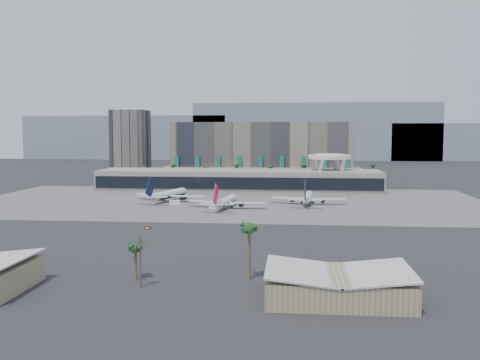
# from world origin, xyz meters

# --- Properties ---
(ground) EXTENTS (900.00, 900.00, 0.00)m
(ground) POSITION_xyz_m (0.00, 0.00, 0.00)
(ground) COLOR #232326
(ground) RESTS_ON ground
(apron_pad) EXTENTS (260.00, 130.00, 0.06)m
(apron_pad) POSITION_xyz_m (0.00, 55.00, 0.03)
(apron_pad) COLOR #5B5B59
(apron_pad) RESTS_ON ground
(mountain_ridge) EXTENTS (680.00, 60.00, 70.00)m
(mountain_ridge) POSITION_xyz_m (27.88, 470.00, 29.89)
(mountain_ridge) COLOR gray
(mountain_ridge) RESTS_ON ground
(hotel) EXTENTS (140.00, 30.00, 42.00)m
(hotel) POSITION_xyz_m (10.00, 174.41, 16.81)
(hotel) COLOR gray
(hotel) RESTS_ON ground
(office_tower) EXTENTS (30.00, 30.00, 52.00)m
(office_tower) POSITION_xyz_m (-95.00, 200.00, 22.94)
(office_tower) COLOR black
(office_tower) RESTS_ON ground
(terminal) EXTENTS (170.00, 32.50, 14.50)m
(terminal) POSITION_xyz_m (0.00, 109.84, 6.52)
(terminal) COLOR #A39C8F
(terminal) RESTS_ON ground
(saucer_structure) EXTENTS (26.00, 26.00, 21.89)m
(saucer_structure) POSITION_xyz_m (55.00, 116.00, 18.45)
(saucer_structure) COLOR white
(saucer_structure) RESTS_ON ground
(palm_row) EXTENTS (157.80, 2.80, 13.10)m
(palm_row) POSITION_xyz_m (7.00, 145.00, 10.50)
(palm_row) COLOR brown
(palm_row) RESTS_ON ground
(hangar_right) EXTENTS (30.55, 20.60, 6.89)m
(hangar_right) POSITION_xyz_m (42.00, -100.00, 2.95)
(hangar_right) COLOR gray
(hangar_right) RESTS_ON ground
(utility_pole) EXTENTS (3.20, 0.85, 12.00)m
(utility_pole) POSITION_xyz_m (-2.00, -96.09, 7.14)
(utility_pole) COLOR #4C3826
(utility_pole) RESTS_ON ground
(airliner_left) EXTENTS (38.50, 39.88, 14.17)m
(airliner_left) POSITION_xyz_m (-30.26, 52.69, 3.57)
(airliner_left) COLOR white
(airliner_left) RESTS_ON ground
(airliner_centre) EXTENTS (36.41, 37.73, 13.07)m
(airliner_centre) POSITION_xyz_m (1.73, 30.60, 3.30)
(airliner_centre) COLOR white
(airliner_centre) RESTS_ON ground
(airliner_right) EXTENTS (36.90, 38.12, 13.16)m
(airliner_right) POSITION_xyz_m (39.73, 48.22, 3.32)
(airliner_right) COLOR white
(airliner_right) RESTS_ON ground
(service_vehicle_a) EXTENTS (5.43, 4.04, 2.39)m
(service_vehicle_a) POSITION_xyz_m (-24.13, 38.92, 1.20)
(service_vehicle_a) COLOR white
(service_vehicle_a) RESTS_ON ground
(service_vehicle_b) EXTENTS (4.16, 2.75, 2.00)m
(service_vehicle_b) POSITION_xyz_m (-3.73, 28.02, 1.00)
(service_vehicle_b) COLOR white
(service_vehicle_b) RESTS_ON ground
(taxiway_sign) EXTENTS (2.29, 0.53, 1.03)m
(taxiway_sign) POSITION_xyz_m (-19.90, -25.20, 0.51)
(taxiway_sign) COLOR black
(taxiway_sign) RESTS_ON ground
(near_palm_a) EXTENTS (6.00, 6.00, 9.33)m
(near_palm_a) POSITION_xyz_m (-5.03, -89.55, 6.54)
(near_palm_a) COLOR brown
(near_palm_a) RESTS_ON ground
(near_palm_b) EXTENTS (6.00, 6.00, 13.87)m
(near_palm_b) POSITION_xyz_m (22.12, -86.88, 10.99)
(near_palm_b) COLOR brown
(near_palm_b) RESTS_ON ground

